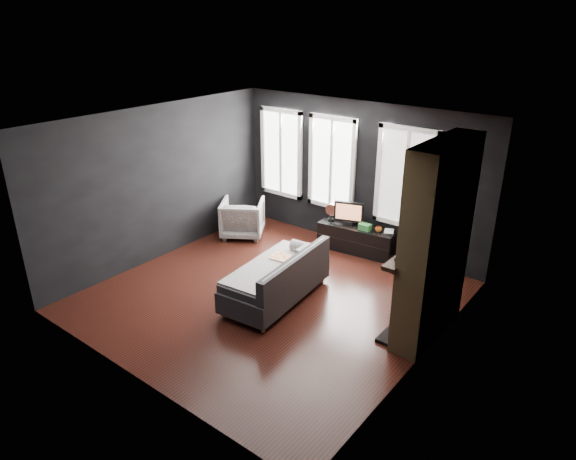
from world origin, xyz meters
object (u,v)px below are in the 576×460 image
Objects in this scene: mug at (378,229)px; book at (385,225)px; media_console at (357,239)px; armchair at (242,216)px; mantel_vase at (432,230)px; monitor at (349,212)px; sofa at (276,275)px.

book is (0.07, 0.09, 0.06)m from mug.
armchair is at bearing -166.58° from media_console.
mug is 2.02m from mantel_vase.
armchair is at bearing -177.87° from monitor.
mantel_vase reaches higher than book.
media_console is at bearing -168.14° from book.
mug is 0.13m from book.
monitor is at bearing 150.06° from mantel_vase.
mug is at bearing -16.59° from monitor.
armchair is at bearing -163.14° from mug.
sofa is 2.54m from armchair.
media_console is 6.44× the size of book.
book is (0.58, 2.35, 0.20)m from sofa.
monitor is 2.45× the size of book.
monitor reaches higher than media_console.
armchair is 4.12m from mantel_vase.
armchair reaches higher than media_console.
mantel_vase reaches higher than armchair.
media_console is 12.73× the size of mug.
sofa is 2.32× the size of armchair.
mantel_vase is (1.36, -1.29, 0.71)m from book.
mantel_vase is (1.43, -1.20, 0.76)m from mug.
monitor is 4.86× the size of mug.
book is at bearing 136.48° from mantel_vase.
media_console is (0.09, 2.25, -0.16)m from sofa.
mantel_vase is at bearing -43.52° from book.
mantel_vase is (4.00, -0.42, 0.91)m from armchair.
mug is at bearing -4.44° from media_console.
mantel_vase is at bearing 140.70° from armchair.
book is at bearing 70.54° from sofa.
sofa is 2.39m from mantel_vase.
monitor reaches higher than armchair.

